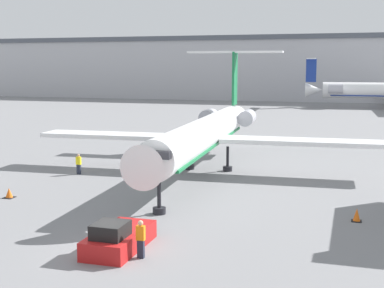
% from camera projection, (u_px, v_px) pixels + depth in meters
% --- Properties ---
extents(ground_plane, '(600.00, 600.00, 0.00)m').
position_uv_depth(ground_plane, '(112.00, 252.00, 25.79)').
color(ground_plane, slate).
extents(terminal_building, '(180.00, 16.80, 16.64)m').
position_uv_depth(terminal_building, '(311.00, 68.00, 138.23)').
color(terminal_building, '#B2B2B7').
rests_on(terminal_building, ground).
extents(airplane_main, '(29.80, 31.72, 10.49)m').
position_uv_depth(airplane_main, '(207.00, 131.00, 44.88)').
color(airplane_main, white).
rests_on(airplane_main, ground).
extents(pushback_tug, '(2.16, 4.64, 1.61)m').
position_uv_depth(pushback_tug, '(119.00, 238.00, 26.14)').
color(pushback_tug, '#B21919').
rests_on(pushback_tug, ground).
extents(worker_near_tug, '(0.40, 0.25, 1.82)m').
position_uv_depth(worker_near_tug, '(141.00, 238.00, 24.91)').
color(worker_near_tug, '#232838').
rests_on(worker_near_tug, ground).
extents(worker_by_wing, '(0.40, 0.24, 1.71)m').
position_uv_depth(worker_by_wing, '(79.00, 164.00, 44.24)').
color(worker_by_wing, '#232838').
rests_on(worker_by_wing, ground).
extents(traffic_cone_left, '(0.69, 0.69, 0.68)m').
position_uv_depth(traffic_cone_left, '(9.00, 193.00, 36.40)').
color(traffic_cone_left, black).
rests_on(traffic_cone_left, ground).
extents(traffic_cone_right, '(0.59, 0.59, 0.77)m').
position_uv_depth(traffic_cone_right, '(357.00, 215.00, 30.89)').
color(traffic_cone_right, black).
rests_on(traffic_cone_right, ground).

